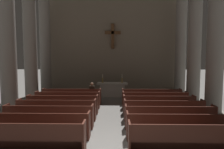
{
  "coord_description": "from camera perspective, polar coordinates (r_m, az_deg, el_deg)",
  "views": [
    {
      "loc": [
        0.28,
        -5.86,
        2.87
      ],
      "look_at": [
        0.0,
        7.6,
        1.69
      ],
      "focal_mm": 32.53,
      "sensor_mm": 36.0,
      "label": 1
    }
  ],
  "objects": [
    {
      "name": "pew_right_row_4",
      "position": [
        9.54,
        14.3,
        -9.66
      ],
      "size": [
        3.55,
        0.5,
        0.95
      ],
      "color": "#4C2319",
      "rests_on": "ground"
    },
    {
      "name": "column_right_second",
      "position": [
        10.91,
        27.13,
        8.26
      ],
      "size": [
        1.18,
        1.18,
        7.35
      ],
      "color": "gray",
      "rests_on": "ground"
    },
    {
      "name": "candlestick_left",
      "position": [
        14.63,
        -2.66,
        -1.53
      ],
      "size": [
        0.16,
        0.16,
        0.61
      ],
      "color": "#B79338",
      "rests_on": "altar"
    },
    {
      "name": "pew_left_row_4",
      "position": [
        9.68,
        -15.25,
        -9.46
      ],
      "size": [
        3.55,
        0.5,
        0.95
      ],
      "color": "#4C2319",
      "rests_on": "ground"
    },
    {
      "name": "pew_left_row_7",
      "position": [
        12.66,
        -11.19,
        -5.96
      ],
      "size": [
        3.55,
        0.5,
        0.95
      ],
      "color": "#4C2319",
      "rests_on": "ground"
    },
    {
      "name": "pew_right_row_2",
      "position": [
        7.59,
        18.0,
        -13.59
      ],
      "size": [
        3.55,
        0.5,
        0.95
      ],
      "color": "#4C2319",
      "rests_on": "ground"
    },
    {
      "name": "pew_left_row_2",
      "position": [
        7.76,
        -19.77,
        -13.21
      ],
      "size": [
        3.55,
        0.5,
        0.95
      ],
      "color": "#4C2319",
      "rests_on": "ground"
    },
    {
      "name": "pew_left_row_5",
      "position": [
        10.66,
        -13.64,
        -8.08
      ],
      "size": [
        3.55,
        0.5,
        0.95
      ],
      "color": "#4C2319",
      "rests_on": "ground"
    },
    {
      "name": "lone_worshipper",
      "position": [
        12.46,
        -5.57,
        -5.06
      ],
      "size": [
        0.32,
        0.43,
        1.32
      ],
      "color": "#26262B",
      "rests_on": "ground"
    },
    {
      "name": "altar",
      "position": [
        14.7,
        0.09,
        -4.12
      ],
      "size": [
        2.2,
        0.9,
        1.01
      ],
      "color": "#BCB7AD",
      "rests_on": "ground"
    },
    {
      "name": "pew_right_row_5",
      "position": [
        10.53,
        13.0,
        -8.23
      ],
      "size": [
        3.55,
        0.5,
        0.95
      ],
      "color": "#4C2319",
      "rests_on": "ground"
    },
    {
      "name": "pew_right_row_1",
      "position": [
        6.65,
        20.72,
        -16.39
      ],
      "size": [
        3.55,
        0.5,
        0.95
      ],
      "color": "#4C2319",
      "rests_on": "ground"
    },
    {
      "name": "pew_left_row_3",
      "position": [
        8.71,
        -17.25,
        -11.13
      ],
      "size": [
        3.55,
        0.5,
        0.95
      ],
      "color": "#4C2319",
      "rests_on": "ground"
    },
    {
      "name": "pew_right_row_3",
      "position": [
        8.55,
        15.93,
        -11.41
      ],
      "size": [
        3.55,
        0.5,
        0.95
      ],
      "color": "#4C2319",
      "rests_on": "ground"
    },
    {
      "name": "pew_right_row_7",
      "position": [
        12.55,
        11.03,
        -6.05
      ],
      "size": [
        3.55,
        0.5,
        0.95
      ],
      "color": "#4C2319",
      "rests_on": "ground"
    },
    {
      "name": "column_left_third",
      "position": [
        13.54,
        -21.98,
        7.71
      ],
      "size": [
        1.18,
        1.18,
        7.35
      ],
      "color": "gray",
      "rests_on": "ground"
    },
    {
      "name": "pew_left_row_6",
      "position": [
        11.66,
        -12.31,
        -6.93
      ],
      "size": [
        3.55,
        0.5,
        0.95
      ],
      "color": "#4C2319",
      "rests_on": "ground"
    },
    {
      "name": "column_left_second",
      "position": [
        11.17,
        -27.34,
        8.16
      ],
      "size": [
        1.18,
        1.18,
        7.35
      ],
      "color": "gray",
      "rests_on": "ground"
    },
    {
      "name": "pew_left_row_1",
      "position": [
        6.85,
        -23.03,
        -15.81
      ],
      "size": [
        3.55,
        0.5,
        0.95
      ],
      "color": "#4C2319",
      "rests_on": "ground"
    },
    {
      "name": "pew_right_row_6",
      "position": [
        11.54,
        11.93,
        -7.05
      ],
      "size": [
        3.55,
        0.5,
        0.95
      ],
      "color": "#4C2319",
      "rests_on": "ground"
    },
    {
      "name": "column_right_fourth",
      "position": [
        15.81,
        18.73,
        7.36
      ],
      "size": [
        1.18,
        1.18,
        7.35
      ],
      "color": "gray",
      "rests_on": "ground"
    },
    {
      "name": "apse_with_cross",
      "position": [
        16.44,
        0.22,
        9.19
      ],
      "size": [
        11.26,
        0.48,
        8.12
      ],
      "color": "gray",
      "rests_on": "ground"
    },
    {
      "name": "column_left_fourth",
      "position": [
        15.99,
        -18.25,
        7.35
      ],
      "size": [
        1.18,
        1.18,
        7.35
      ],
      "color": "gray",
      "rests_on": "ground"
    },
    {
      "name": "column_right_third",
      "position": [
        13.33,
        22.15,
        7.75
      ],
      "size": [
        1.18,
        1.18,
        7.35
      ],
      "color": "gray",
      "rests_on": "ground"
    },
    {
      "name": "candlestick_right",
      "position": [
        14.61,
        2.83,
        -1.54
      ],
      "size": [
        0.16,
        0.16,
        0.61
      ],
      "color": "#B79338",
      "rests_on": "altar"
    }
  ]
}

